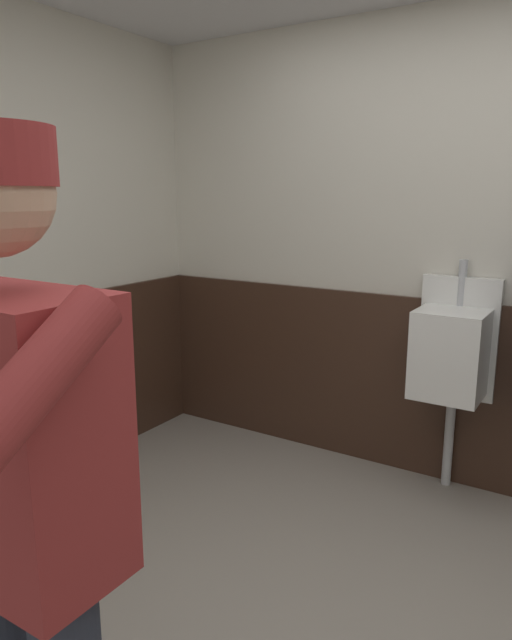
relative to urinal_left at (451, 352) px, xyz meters
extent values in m
cube|color=beige|center=(0.08, 0.22, 0.47)|extent=(4.61, 0.12, 2.50)
cube|color=#382319|center=(0.08, 0.14, -0.27)|extent=(4.01, 0.03, 1.02)
cube|color=white|center=(0.00, 0.13, 0.05)|extent=(0.40, 0.05, 0.65)
cube|color=white|center=(0.00, -0.04, 0.00)|extent=(0.34, 0.30, 0.45)
cylinder|color=#B7BABF|center=(0.00, 0.12, 0.34)|extent=(0.04, 0.04, 0.24)
cylinder|color=#B7BABF|center=(0.00, 0.09, -0.50)|extent=(0.05, 0.05, 0.55)
cube|color=maroon|center=(-0.28, -2.31, 0.34)|extent=(0.43, 0.24, 0.56)
camera|label=1|loc=(0.68, -2.95, 0.79)|focal=32.42mm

